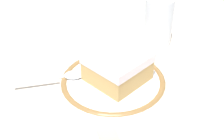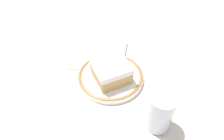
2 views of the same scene
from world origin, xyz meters
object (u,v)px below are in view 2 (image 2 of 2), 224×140
Objects in this scene: plate at (112,76)px; cup at (159,113)px; spoon at (123,57)px; cake_slice at (112,71)px; sugar_packet at (74,65)px.

plate is 1.83× the size of cup.
cake_slice is at bearing 148.97° from spoon.
plate is 1.46× the size of spoon.
sugar_packet is at bearing 90.51° from spoon.
plate is 0.19m from cup.
cake_slice is 2.33× the size of sugar_packet.
plate is 3.81× the size of sugar_packet.
plate is at bearing -121.82° from sugar_packet.
sugar_packet is (0.08, 0.11, -0.04)m from cake_slice.
cup is (-0.16, -0.08, 0.04)m from plate.
sugar_packet is (0.07, 0.11, -0.01)m from plate.
cake_slice is at bearing -125.46° from sugar_packet.
plate reaches higher than sugar_packet.
spoon reaches higher than plate.
spoon is 2.61× the size of sugar_packet.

